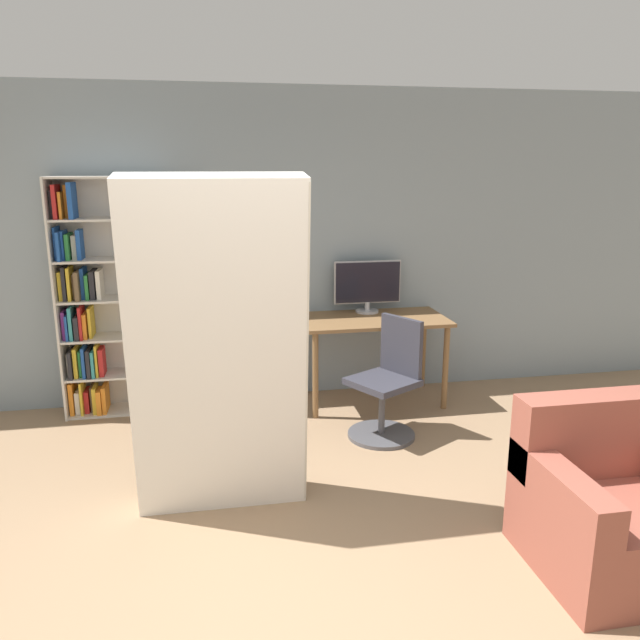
{
  "coord_description": "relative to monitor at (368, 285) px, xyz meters",
  "views": [
    {
      "loc": [
        -0.41,
        -2.17,
        2.05
      ],
      "look_at": [
        0.33,
        1.78,
        1.05
      ],
      "focal_mm": 35.0,
      "sensor_mm": 36.0,
      "label": 1
    }
  ],
  "objects": [
    {
      "name": "bookshelf",
      "position": [
        -2.27,
        -0.01,
        -0.08
      ],
      "size": [
        0.9,
        0.33,
        1.96
      ],
      "color": "beige",
      "rests_on": "ground"
    },
    {
      "name": "mattress_near",
      "position": [
        -1.35,
        -1.79,
        -0.01
      ],
      "size": [
        1.01,
        0.48,
        2.01
      ],
      "color": "silver",
      "rests_on": "ground"
    },
    {
      "name": "armchair",
      "position": [
        0.62,
        -2.7,
        -0.7
      ],
      "size": [
        0.85,
        0.8,
        0.85
      ],
      "color": "#934C3D",
      "rests_on": "ground"
    },
    {
      "name": "desk",
      "position": [
        0.0,
        -0.22,
        -0.35
      ],
      "size": [
        1.25,
        0.68,
        0.76
      ],
      "color": "brown",
      "rests_on": "ground"
    },
    {
      "name": "office_chair",
      "position": [
        -0.08,
        -0.93,
        -0.64
      ],
      "size": [
        0.6,
        0.6,
        0.92
      ],
      "color": "#4C4C51",
      "rests_on": "ground"
    },
    {
      "name": "monitor",
      "position": [
        0.0,
        0.0,
        0.0
      ],
      "size": [
        0.6,
        0.2,
        0.46
      ],
      "color": "#B7B7BC",
      "rests_on": "desk"
    },
    {
      "name": "wall_back",
      "position": [
        -1.0,
        0.15,
        0.33
      ],
      "size": [
        8.0,
        0.06,
        2.7
      ],
      "color": "gray",
      "rests_on": "ground"
    }
  ]
}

